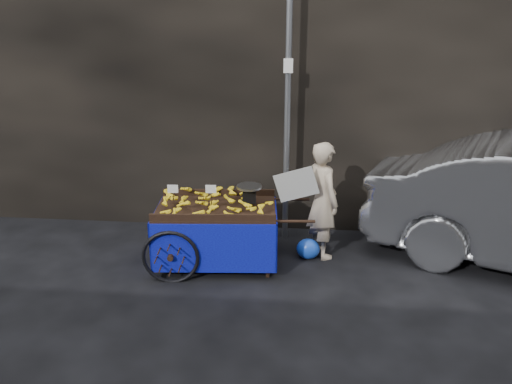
# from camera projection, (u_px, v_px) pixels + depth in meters

# --- Properties ---
(ground) EXTENTS (80.00, 80.00, 0.00)m
(ground) POSITION_uv_depth(u_px,v_px,m) (255.00, 281.00, 5.98)
(ground) COLOR black
(ground) RESTS_ON ground
(building_wall) EXTENTS (13.50, 2.00, 5.00)m
(building_wall) POSITION_uv_depth(u_px,v_px,m) (298.00, 50.00, 7.54)
(building_wall) COLOR black
(building_wall) RESTS_ON ground
(street_pole) EXTENTS (0.12, 0.10, 4.00)m
(street_pole) POSITION_uv_depth(u_px,v_px,m) (288.00, 96.00, 6.49)
(street_pole) COLOR slate
(street_pole) RESTS_ON ground
(banana_cart) EXTENTS (2.11, 1.13, 1.11)m
(banana_cart) POSITION_uv_depth(u_px,v_px,m) (212.00, 213.00, 6.20)
(banana_cart) COLOR black
(banana_cart) RESTS_ON ground
(vendor) EXTENTS (0.94, 0.67, 1.54)m
(vendor) POSITION_uv_depth(u_px,v_px,m) (322.00, 200.00, 6.39)
(vendor) COLOR tan
(vendor) RESTS_ON ground
(plastic_bag) EXTENTS (0.30, 0.24, 0.27)m
(plastic_bag) POSITION_uv_depth(u_px,v_px,m) (308.00, 249.00, 6.49)
(plastic_bag) COLOR blue
(plastic_bag) RESTS_ON ground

